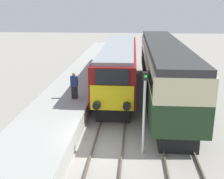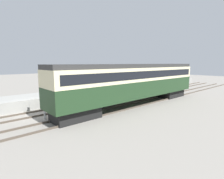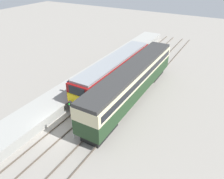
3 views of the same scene
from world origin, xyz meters
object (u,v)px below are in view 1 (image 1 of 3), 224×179
at_px(person_on_platform, 74,86).
at_px(signal_post, 144,106).
at_px(locomotive, 119,64).
at_px(passenger_carriage, 163,65).

height_order(person_on_platform, signal_post, signal_post).
relative_size(locomotive, signal_post, 4.00).
bearing_deg(locomotive, passenger_carriage, -30.48).
distance_m(locomotive, signal_post, 10.78).
xyz_separation_m(person_on_platform, signal_post, (4.25, -4.83, 0.50)).
xyz_separation_m(locomotive, person_on_platform, (-2.55, -5.81, -0.24)).
relative_size(passenger_carriage, signal_post, 4.59).
height_order(passenger_carriage, person_on_platform, passenger_carriage).
xyz_separation_m(locomotive, passenger_carriage, (3.40, -2.00, 0.44)).
height_order(passenger_carriage, signal_post, passenger_carriage).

